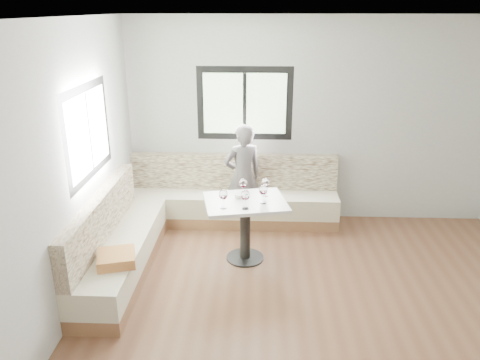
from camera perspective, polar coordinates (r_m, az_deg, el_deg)
name	(u,v)px	position (r m, az deg, el deg)	size (l,w,h in m)	color
room	(328,184)	(4.19, 10.69, -0.53)	(5.01, 5.01, 2.81)	brown
banquette	(189,218)	(6.06, -6.28, -4.65)	(2.90, 2.80, 0.95)	#8D6242
table	(245,216)	(5.52, 0.64, -4.36)	(1.06, 0.90, 0.76)	black
person	(243,177)	(6.32, 0.33, 0.43)	(0.53, 0.35, 1.45)	#585254
olive_ramekin	(239,196)	(5.53, -0.09, -1.92)	(0.11, 0.11, 0.04)	white
wine_glass_a	(223,195)	(5.19, -2.05, -1.85)	(0.10, 0.10, 0.22)	white
wine_glass_b	(245,196)	(5.17, 0.66, -1.94)	(0.10, 0.10, 0.22)	white
wine_glass_c	(263,190)	(5.32, 2.84, -1.29)	(0.10, 0.10, 0.22)	white
wine_glass_d	(243,184)	(5.51, 0.38, -0.48)	(0.10, 0.10, 0.22)	white
wine_glass_e	(265,184)	(5.53, 3.11, -0.43)	(0.10, 0.10, 0.22)	white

